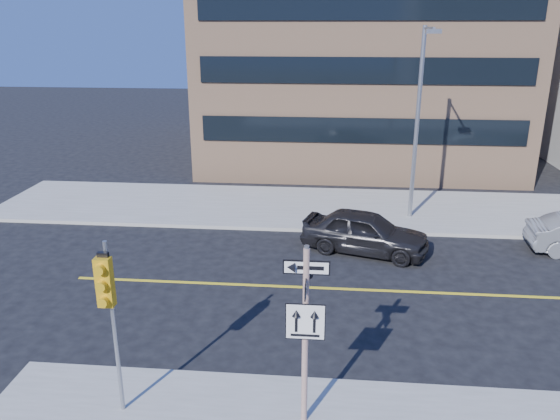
# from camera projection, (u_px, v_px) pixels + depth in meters

# --- Properties ---
(ground) EXTENTS (120.00, 120.00, 0.00)m
(ground) POSITION_uv_depth(u_px,v_px,m) (309.00, 358.00, 14.13)
(ground) COLOR black
(ground) RESTS_ON ground
(sign_pole) EXTENTS (0.92, 0.92, 4.06)m
(sign_pole) POSITION_uv_depth(u_px,v_px,m) (305.00, 327.00, 10.97)
(sign_pole) COLOR beige
(sign_pole) RESTS_ON near_sidewalk
(traffic_signal) EXTENTS (0.32, 0.45, 4.00)m
(traffic_signal) POSITION_uv_depth(u_px,v_px,m) (107.00, 296.00, 10.98)
(traffic_signal) COLOR gray
(traffic_signal) RESTS_ON near_sidewalk
(parked_car_a) EXTENTS (3.20, 5.07, 1.61)m
(parked_car_a) POSITION_uv_depth(u_px,v_px,m) (365.00, 232.00, 20.47)
(parked_car_a) COLOR black
(parked_car_a) RESTS_ON ground
(streetlight_a) EXTENTS (0.55, 2.25, 8.00)m
(streetlight_a) POSITION_uv_depth(u_px,v_px,m) (419.00, 112.00, 22.37)
(streetlight_a) COLOR gray
(streetlight_a) RESTS_ON far_sidewalk
(building_brick) EXTENTS (18.00, 18.00, 18.00)m
(building_brick) POSITION_uv_depth(u_px,v_px,m) (359.00, 10.00, 34.57)
(building_brick) COLOR tan
(building_brick) RESTS_ON ground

